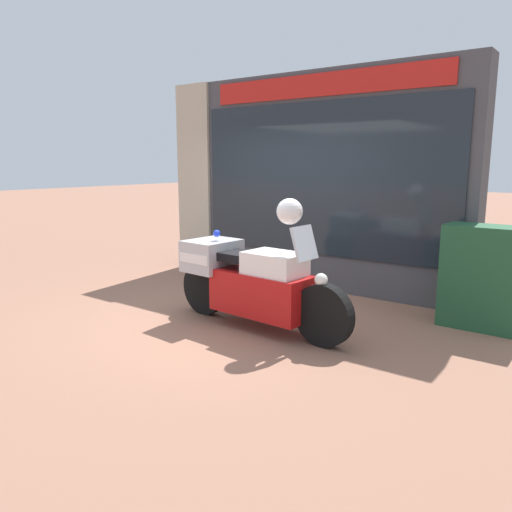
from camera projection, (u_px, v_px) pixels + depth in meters
name	position (u px, v px, depth m)	size (l,w,h in m)	color
ground_plane	(225.00, 314.00, 6.40)	(60.00, 60.00, 0.00)	#8E604C
shop_building	(289.00, 181.00, 7.87)	(5.09, 0.55, 3.22)	#424247
window_display	(323.00, 257.00, 7.75)	(3.92, 0.30, 1.89)	slate
paramedic_motorcycle	(250.00, 280.00, 5.83)	(2.46, 0.68, 1.26)	black
utility_cabinet	(482.00, 277.00, 5.78)	(0.86, 0.47, 1.20)	#1E4C2D
white_helmet	(290.00, 211.00, 5.32)	(0.28, 0.28, 0.28)	white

